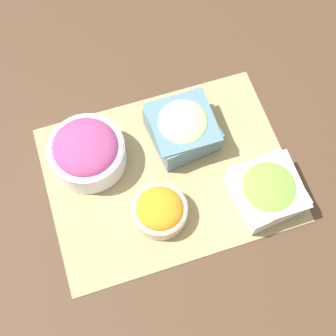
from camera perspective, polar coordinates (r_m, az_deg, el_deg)
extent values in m
plane|color=#422D1E|center=(1.00, 0.00, -0.76)|extent=(3.00, 3.00, 0.00)
cube|color=#937F56|center=(1.00, 0.00, -0.71)|extent=(0.51, 0.38, 0.00)
cube|color=white|center=(0.98, 11.90, -2.86)|extent=(0.14, 0.14, 0.05)
cube|color=white|center=(0.95, 12.22, -2.28)|extent=(0.13, 0.13, 0.00)
ellipsoid|color=#6BAD38|center=(0.95, 12.20, -2.32)|extent=(0.11, 0.11, 0.03)
cylinder|color=beige|center=(0.95, -0.95, -5.33)|extent=(0.11, 0.11, 0.04)
torus|color=beige|center=(0.93, -0.97, -4.97)|extent=(0.11, 0.11, 0.01)
ellipsoid|color=orange|center=(0.93, -0.97, -4.97)|extent=(0.09, 0.09, 0.04)
cube|color=slate|center=(1.01, 1.78, 4.72)|extent=(0.14, 0.14, 0.06)
cube|color=slate|center=(0.98, 1.84, 5.64)|extent=(0.13, 0.13, 0.00)
ellipsoid|color=#A8CC7F|center=(0.98, 1.83, 5.58)|extent=(0.11, 0.11, 0.04)
cylinder|color=silver|center=(1.00, -9.71, 1.73)|extent=(0.16, 0.16, 0.06)
torus|color=silver|center=(0.97, -10.00, 2.50)|extent=(0.16, 0.16, 0.01)
ellipsoid|color=#93386B|center=(0.97, -10.00, 2.50)|extent=(0.13, 0.13, 0.05)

